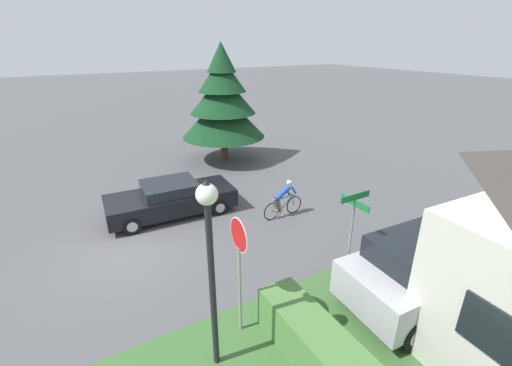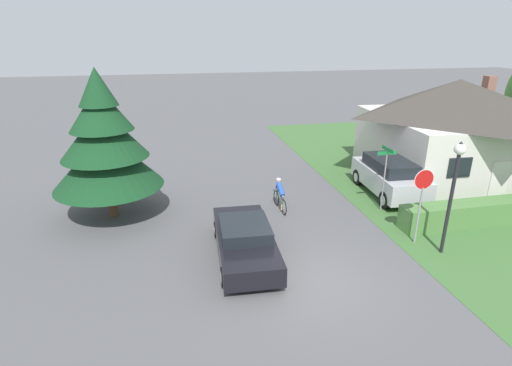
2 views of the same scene
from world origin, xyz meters
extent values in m
plane|color=#515154|center=(0.00, 0.00, 0.00)|extent=(140.00, 140.00, 0.00)
cube|color=beige|center=(10.65, 8.04, 1.65)|extent=(7.97, 8.11, 3.29)
pyramid|color=#3D3833|center=(10.65, 8.04, 4.22)|extent=(8.61, 8.75, 1.86)
cube|color=silver|center=(10.44, 4.17, 1.00)|extent=(0.90, 0.11, 2.00)
cube|color=black|center=(8.32, 4.28, 1.81)|extent=(1.10, 0.12, 0.90)
cube|color=brown|center=(12.96, 8.69, 4.81)|extent=(0.53, 0.53, 0.80)
cube|color=black|center=(-1.77, 1.93, 0.57)|extent=(2.13, 4.81, 0.66)
cube|color=black|center=(-1.77, 1.90, 1.11)|extent=(1.76, 2.04, 0.42)
cylinder|color=black|center=(-2.52, 3.58, 0.31)|extent=(0.30, 0.64, 0.62)
cylinder|color=#ADADB2|center=(-2.52, 3.58, 0.31)|extent=(0.30, 0.38, 0.36)
cylinder|color=black|center=(-0.85, 3.49, 0.31)|extent=(0.30, 0.64, 0.62)
cylinder|color=#ADADB2|center=(-0.85, 3.49, 0.31)|extent=(0.30, 0.38, 0.36)
cylinder|color=black|center=(-2.69, 0.37, 0.31)|extent=(0.30, 0.64, 0.62)
cylinder|color=#ADADB2|center=(-2.69, 0.37, 0.31)|extent=(0.30, 0.38, 0.36)
cylinder|color=black|center=(-1.02, 0.28, 0.31)|extent=(0.30, 0.64, 0.62)
cylinder|color=#ADADB2|center=(-1.02, 0.28, 0.31)|extent=(0.30, 0.38, 0.36)
torus|color=black|center=(0.52, 5.00, 0.33)|extent=(0.07, 0.70, 0.70)
torus|color=black|center=(0.47, 6.05, 0.33)|extent=(0.07, 0.70, 0.70)
cylinder|color=#338C3F|center=(0.51, 5.26, 0.47)|extent=(0.04, 0.18, 0.53)
cylinder|color=#338C3F|center=(0.49, 5.65, 0.49)|extent=(0.07, 0.65, 0.58)
cylinder|color=#338C3F|center=(0.49, 5.58, 0.75)|extent=(0.07, 0.78, 0.07)
cylinder|color=#338C3F|center=(0.51, 5.17, 0.27)|extent=(0.05, 0.35, 0.15)
cylinder|color=#338C3F|center=(0.51, 5.10, 0.53)|extent=(0.04, 0.22, 0.42)
cylinder|color=#338C3F|center=(0.47, 6.01, 0.55)|extent=(0.04, 0.12, 0.45)
cylinder|color=black|center=(0.47, 5.96, 0.77)|extent=(0.44, 0.05, 0.02)
ellipsoid|color=black|center=(0.51, 5.19, 0.75)|extent=(0.09, 0.20, 0.05)
cylinder|color=slate|center=(0.51, 5.18, 0.59)|extent=(0.12, 0.25, 0.44)
cylinder|color=slate|center=(0.51, 5.34, 0.51)|extent=(0.12, 0.26, 0.59)
cylinder|color=tan|center=(0.50, 5.26, 0.25)|extent=(0.08, 0.08, 0.30)
cylinder|color=tan|center=(0.55, 5.42, 0.15)|extent=(0.17, 0.08, 0.21)
cylinder|color=#264CB2|center=(0.50, 5.48, 0.97)|extent=(0.25, 0.71, 0.54)
cylinder|color=#264CB2|center=(0.48, 5.73, 0.95)|extent=(0.08, 0.26, 0.36)
cylinder|color=#264CB2|center=(0.48, 6.01, 0.95)|extent=(0.08, 0.26, 0.36)
sphere|color=tan|center=(0.48, 5.77, 1.29)|extent=(0.19, 0.19, 0.19)
ellipsoid|color=white|center=(0.48, 5.77, 1.34)|extent=(0.22, 0.18, 0.12)
cube|color=#B7B7BC|center=(6.10, 6.11, 0.82)|extent=(2.27, 4.61, 0.93)
cube|color=black|center=(6.09, 6.00, 1.56)|extent=(1.94, 2.92, 0.56)
cylinder|color=black|center=(5.26, 7.68, 0.40)|extent=(0.29, 0.81, 0.80)
cylinder|color=#ADADB2|center=(5.26, 7.68, 0.40)|extent=(0.28, 0.47, 0.46)
cylinder|color=black|center=(7.09, 7.59, 0.40)|extent=(0.29, 0.81, 0.80)
cylinder|color=#ADADB2|center=(7.09, 7.59, 0.40)|extent=(0.28, 0.47, 0.46)
cylinder|color=black|center=(5.10, 4.63, 0.40)|extent=(0.29, 0.81, 0.80)
cylinder|color=#ADADB2|center=(5.10, 4.63, 0.40)|extent=(0.28, 0.47, 0.46)
cylinder|color=black|center=(6.93, 4.53, 0.40)|extent=(0.29, 0.81, 0.80)
cylinder|color=#ADADB2|center=(6.93, 4.53, 0.40)|extent=(0.28, 0.47, 0.46)
cylinder|color=gray|center=(4.62, 1.56, 1.11)|extent=(0.07, 0.07, 2.21)
cylinder|color=red|center=(4.62, 1.56, 2.52)|extent=(0.72, 0.04, 0.72)
cylinder|color=silver|center=(4.62, 1.56, 2.52)|extent=(0.76, 0.03, 0.76)
cylinder|color=black|center=(5.15, 0.72, 1.83)|extent=(0.12, 0.12, 3.66)
sphere|color=white|center=(5.15, 0.72, 3.83)|extent=(0.38, 0.38, 0.38)
cone|color=black|center=(5.15, 0.72, 4.02)|extent=(0.23, 0.23, 0.15)
cylinder|color=gray|center=(4.86, 4.53, 1.28)|extent=(0.06, 0.06, 2.56)
cube|color=#197238|center=(4.86, 4.53, 2.62)|extent=(0.90, 0.03, 0.16)
cube|color=#197238|center=(4.86, 4.53, 2.78)|extent=(0.03, 0.90, 0.16)
cylinder|color=#4C3823|center=(-6.64, 6.43, 0.68)|extent=(0.41, 0.41, 1.37)
cone|color=#143D1E|center=(-6.64, 6.43, 2.52)|extent=(4.42, 4.42, 2.30)
cone|color=#143D1E|center=(-6.64, 6.43, 3.65)|extent=(3.45, 3.45, 2.02)
cone|color=#143D1E|center=(-6.64, 6.43, 4.62)|extent=(2.48, 2.48, 1.75)
cone|color=#143D1E|center=(-6.64, 6.43, 5.45)|extent=(1.50, 1.50, 1.47)
camera|label=1|loc=(10.03, -1.14, 6.17)|focal=24.00mm
camera|label=2|loc=(-4.00, -10.07, 7.37)|focal=28.00mm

